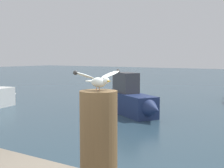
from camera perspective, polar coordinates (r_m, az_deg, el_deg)
mooring_post at (r=3.27m, az=-2.45°, el=-10.08°), size 0.39×0.39×1.01m
seagull at (r=3.16m, az=-2.44°, el=0.82°), size 0.38×0.55×0.21m
boat_navy at (r=13.64m, az=3.34°, el=-2.93°), size 4.17×3.08×1.79m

